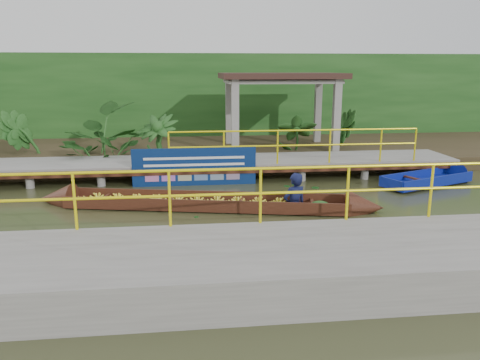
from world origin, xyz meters
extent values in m
plane|color=#31351A|center=(0.00, 0.00, 0.00)|extent=(80.00, 80.00, 0.00)
cube|color=#322A19|center=(0.00, 7.50, 0.23)|extent=(30.00, 8.00, 0.45)
cube|color=slate|center=(0.00, 3.50, 0.50)|extent=(16.00, 2.00, 0.15)
cube|color=black|center=(0.00, 2.50, 0.42)|extent=(16.00, 0.12, 0.18)
cylinder|color=yellow|center=(2.75, 2.55, 1.57)|extent=(7.50, 0.05, 0.05)
cylinder|color=yellow|center=(2.75, 2.55, 1.12)|extent=(7.50, 0.05, 0.05)
cylinder|color=yellow|center=(2.75, 2.55, 1.07)|extent=(0.05, 0.05, 1.00)
cylinder|color=slate|center=(-6.00, 4.30, 0.22)|extent=(0.24, 0.24, 0.55)
cylinder|color=slate|center=(-4.00, 2.70, 0.22)|extent=(0.24, 0.24, 0.55)
cylinder|color=slate|center=(-4.00, 4.30, 0.22)|extent=(0.24, 0.24, 0.55)
cylinder|color=slate|center=(-2.00, 2.70, 0.22)|extent=(0.24, 0.24, 0.55)
cylinder|color=slate|center=(-2.00, 4.30, 0.22)|extent=(0.24, 0.24, 0.55)
cylinder|color=slate|center=(0.00, 2.70, 0.22)|extent=(0.24, 0.24, 0.55)
cylinder|color=slate|center=(0.00, 4.30, 0.22)|extent=(0.24, 0.24, 0.55)
cylinder|color=slate|center=(2.00, 2.70, 0.22)|extent=(0.24, 0.24, 0.55)
cylinder|color=slate|center=(2.00, 4.30, 0.22)|extent=(0.24, 0.24, 0.55)
cylinder|color=slate|center=(4.00, 2.70, 0.22)|extent=(0.24, 0.24, 0.55)
cylinder|color=slate|center=(4.00, 4.30, 0.22)|extent=(0.24, 0.24, 0.55)
cylinder|color=slate|center=(6.00, 2.70, 0.22)|extent=(0.24, 0.24, 0.55)
cylinder|color=slate|center=(6.00, 4.30, 0.22)|extent=(0.24, 0.24, 0.55)
cylinder|color=slate|center=(0.00, 2.70, 0.22)|extent=(0.24, 0.24, 0.55)
cube|color=slate|center=(1.00, -4.20, 0.30)|extent=(18.00, 2.40, 0.70)
cylinder|color=yellow|center=(1.00, -3.05, 1.65)|extent=(10.00, 0.05, 0.05)
cylinder|color=yellow|center=(1.00, -3.05, 1.20)|extent=(10.00, 0.05, 0.05)
cylinder|color=yellow|center=(1.00, -3.05, 1.15)|extent=(0.05, 0.05, 1.00)
cube|color=slate|center=(1.20, 5.10, 1.60)|extent=(0.25, 0.25, 2.80)
cube|color=slate|center=(4.80, 5.10, 1.60)|extent=(0.25, 0.25, 2.80)
cube|color=slate|center=(1.20, 7.50, 1.60)|extent=(0.25, 0.25, 2.80)
cube|color=slate|center=(4.80, 7.50, 1.60)|extent=(0.25, 0.25, 2.80)
cube|color=slate|center=(3.00, 6.30, 2.90)|extent=(4.00, 2.60, 0.12)
cube|color=#35201A|center=(3.00, 6.30, 3.10)|extent=(4.40, 3.00, 0.20)
cube|color=#194516|center=(0.00, 10.00, 2.00)|extent=(30.00, 0.80, 4.00)
cube|color=#33180E|center=(-0.04, 0.14, 0.05)|extent=(6.96, 2.29, 0.05)
cube|color=#33180E|center=(0.05, 0.57, 0.17)|extent=(6.79, 1.49, 0.29)
cube|color=#33180E|center=(-0.13, -0.28, 0.17)|extent=(6.79, 1.49, 0.29)
cone|color=#33180E|center=(-3.82, 0.94, 0.12)|extent=(1.02, 0.99, 0.83)
cone|color=#33180E|center=(3.73, -0.66, 0.12)|extent=(1.02, 0.99, 0.83)
ellipsoid|color=#194516|center=(2.67, -0.43, 0.14)|extent=(0.55, 0.47, 0.23)
imported|color=#10143A|center=(2.08, -0.31, 0.94)|extent=(0.73, 0.61, 1.72)
cube|color=navy|center=(6.51, 1.70, 0.10)|extent=(3.00, 1.88, 0.10)
cube|color=navy|center=(6.35, 2.10, 0.21)|extent=(2.69, 1.13, 0.29)
cube|color=navy|center=(6.67, 1.30, 0.21)|extent=(2.69, 1.13, 0.29)
cube|color=navy|center=(5.17, 1.16, 0.21)|extent=(0.38, 0.82, 0.29)
cone|color=navy|center=(8.02, 2.31, 0.15)|extent=(0.84, 0.96, 0.81)
cube|color=black|center=(6.06, 1.52, 0.25)|extent=(0.41, 0.84, 0.05)
cube|color=navy|center=(-0.27, 2.48, 0.55)|extent=(3.61, 0.03, 1.13)
cube|color=white|center=(-0.27, 2.46, 0.82)|extent=(2.93, 0.01, 0.07)
cube|color=white|center=(-0.27, 2.46, 0.62)|extent=(2.93, 0.01, 0.07)
imported|color=#194516|center=(-6.00, 5.30, 1.31)|extent=(1.37, 1.37, 1.72)
imported|color=#194516|center=(-3.50, 5.30, 1.31)|extent=(1.37, 1.37, 1.72)
imported|color=#194516|center=(-1.50, 5.30, 1.31)|extent=(1.37, 1.37, 1.72)
imported|color=#194516|center=(3.50, 5.30, 1.31)|extent=(1.37, 1.37, 1.72)
imported|color=#194516|center=(5.00, 5.30, 1.31)|extent=(1.37, 1.37, 1.72)
camera|label=1|loc=(-0.47, -10.96, 3.36)|focal=35.00mm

